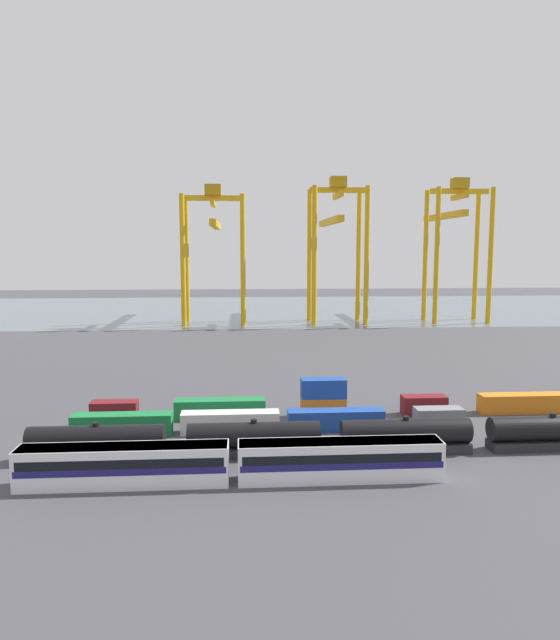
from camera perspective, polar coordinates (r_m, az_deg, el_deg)
The scene contains 17 objects.
ground_plane at distance 120.10m, azimuth 2.14°, elevation -3.83°, with size 420.00×420.00×0.00m, color #424247.
harbour_water at distance 218.93m, azimuth -0.61°, elevation 1.10°, with size 400.00×110.00×0.01m, color slate.
passenger_train at distance 57.84m, azimuth -4.63°, elevation -13.71°, with size 41.06×3.14×3.90m.
freight_tank_row at distance 67.03m, azimuth 12.29°, elevation -11.10°, with size 82.07×2.70×4.16m.
shipping_container_0 at distance 74.25m, azimuth -15.30°, elevation -9.90°, with size 12.10×2.44×2.60m, color #197538.
shipping_container_1 at distance 72.81m, azimuth -4.93°, elevation -10.01°, with size 12.10×2.44×2.60m, color silver.
shipping_container_2 at distance 73.74m, azimuth 5.52°, elevation -9.80°, with size 12.10×2.44×2.60m, color #1C4299.
shipping_container_3 at distance 76.95m, azimuth 15.38°, elevation -9.30°, with size 6.04×2.44×2.60m, color slate.
shipping_container_4 at distance 80.42m, azimuth -16.03°, elevation -8.61°, with size 6.04×2.44×2.60m, color maroon.
shipping_container_5 at distance 78.69m, azimuth -5.93°, elevation -8.72°, with size 12.10×2.44×2.60m, color #197538.
shipping_container_6 at distance 79.41m, azimuth 4.29°, elevation -8.55°, with size 6.04×2.44×2.60m, color orange.
shipping_container_7 at distance 78.76m, azimuth 4.31°, elevation -6.73°, with size 6.04×2.44×2.60m, color #1C4299.
shipping_container_8 at distance 82.52m, azimuth 14.02°, elevation -8.15°, with size 6.04×2.44×2.60m, color maroon.
shipping_container_9 at distance 87.75m, azimuth 22.79°, elevation -7.58°, with size 12.10×2.44×2.60m, color orange.
gantry_crane_west at distance 180.02m, azimuth -6.52°, elevation 8.01°, with size 19.08×40.24×41.71m.
gantry_crane_central at distance 182.40m, azimuth 5.51°, elevation 8.41°, with size 17.29×41.55×44.31m.
gantry_crane_east at distance 191.61m, azimuth 16.84°, elevation 8.15°, with size 18.27×37.59×44.20m.
Camera 1 is at (-12.47, -77.30, 22.59)m, focal length 32.41 mm.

